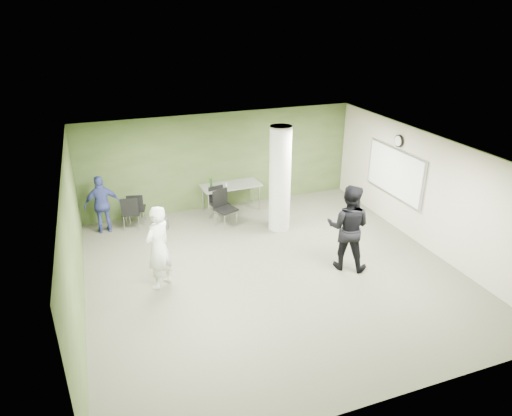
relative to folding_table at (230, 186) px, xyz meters
name	(u,v)px	position (x,y,z in m)	size (l,w,h in m)	color
floor	(272,272)	(-0.12, -3.55, -0.76)	(8.00, 8.00, 0.00)	#4F4E3E
ceiling	(274,152)	(-0.12, -3.55, 2.04)	(8.00, 8.00, 0.00)	white
wall_back	(221,161)	(-0.12, 0.45, 0.64)	(8.00, 0.02, 2.80)	#3A4F25
wall_left	(74,246)	(-4.12, -3.55, 0.64)	(0.02, 8.00, 2.80)	#3A4F25
wall_right_cream	(427,192)	(3.88, -3.55, 0.64)	(0.02, 8.00, 2.80)	beige
column	(280,179)	(0.88, -1.55, 0.64)	(0.56, 0.56, 2.80)	silver
whiteboard	(395,172)	(3.80, -2.35, 0.74)	(0.05, 2.30, 1.30)	silver
wall_clock	(399,141)	(3.80, -2.35, 1.59)	(0.06, 0.32, 0.32)	black
folding_table	(230,186)	(0.00, 0.00, 0.00)	(1.73, 0.82, 1.06)	gray
wastebasket	(163,223)	(-2.05, -0.52, -0.60)	(0.27, 0.27, 0.31)	#4C4C4C
chair_back_left	(131,210)	(-2.84, -0.26, -0.21)	(0.55, 0.55, 0.94)	black
chair_back_right	(136,207)	(-2.68, -0.02, -0.23)	(0.54, 0.54, 0.91)	black
chair_table_left	(223,205)	(-0.46, -0.84, -0.17)	(0.65, 0.65, 1.00)	black
chair_table_right	(218,200)	(-0.47, -0.36, -0.22)	(0.55, 0.55, 0.92)	black
woman_white	(158,248)	(-2.55, -3.26, 0.17)	(0.67, 0.44, 1.85)	white
man_black	(348,227)	(1.54, -3.90, 0.24)	(0.97, 0.76, 2.00)	black
man_blue	(102,204)	(-3.52, -0.15, 0.02)	(0.91, 0.38, 1.56)	#3A4490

